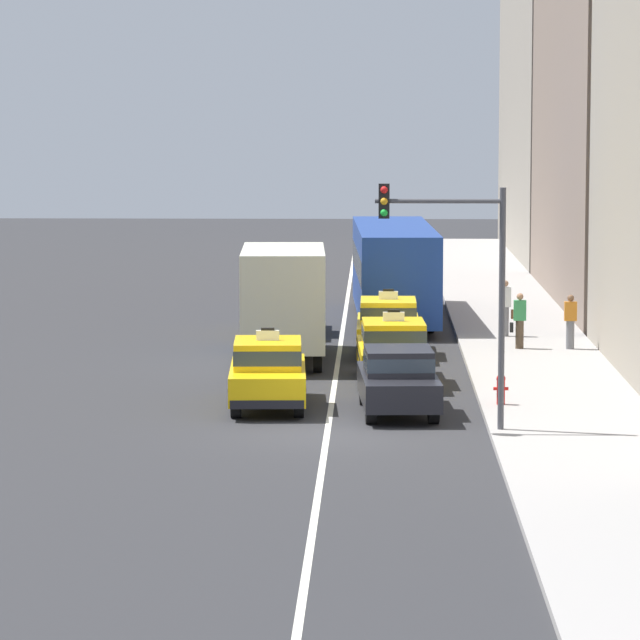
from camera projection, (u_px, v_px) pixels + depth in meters
ground_plane at (327, 434)px, 42.95m from camera, size 160.00×160.00×0.00m
lane_stripe_left_right at (343, 329)px, 62.82m from camera, size 0.14×80.00×0.01m
sidewalk_curb at (527, 347)px, 57.68m from camera, size 4.00×90.00×0.15m
taxi_left_nearest at (268, 372)px, 46.50m from camera, size 2.01×4.63×1.96m
box_truck_left_second at (283, 299)px, 54.86m from camera, size 2.51×7.04×3.27m
taxi_left_third at (287, 306)px, 61.50m from camera, size 1.89×4.59×1.96m
sedan_right_nearest at (398, 379)px, 45.55m from camera, size 2.00×4.39×1.58m
taxi_right_second at (393, 350)px, 50.54m from camera, size 1.98×4.62×1.96m
taxi_right_third at (388, 326)px, 56.12m from camera, size 1.84×4.57×1.96m
bus_right_fourth at (394, 268)px, 64.84m from camera, size 2.92×11.29×3.22m
pedestrian_near_crosswalk at (505, 308)px, 59.55m from camera, size 0.47×0.24×1.74m
pedestrian_mid_block at (570, 321)px, 56.46m from camera, size 0.36×0.24×1.60m
pedestrian_by_storefront at (519, 321)px, 56.57m from camera, size 0.47×0.24×1.64m
fire_hydrant at (501, 388)px, 46.11m from camera, size 0.36×0.22×0.73m
traffic_light_pole at (458, 264)px, 42.25m from camera, size 2.87×0.33×5.58m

